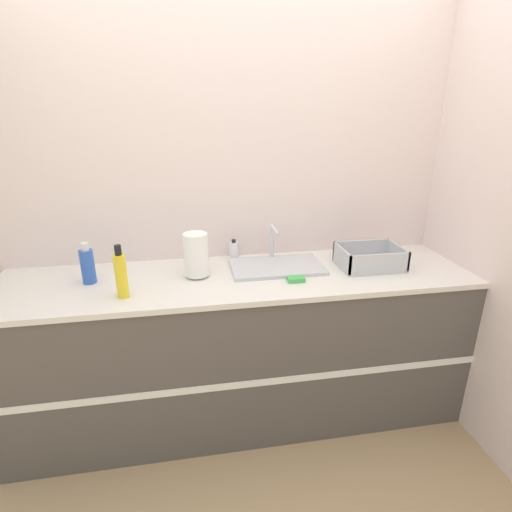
{
  "coord_description": "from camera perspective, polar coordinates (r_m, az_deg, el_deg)",
  "views": [
    {
      "loc": [
        -0.25,
        -1.69,
        1.79
      ],
      "look_at": [
        0.09,
        0.29,
        1.05
      ],
      "focal_mm": 28.0,
      "sensor_mm": 36.0,
      "label": 1
    }
  ],
  "objects": [
    {
      "name": "ground_plane",
      "position": [
        2.48,
        -1.09,
        -25.99
      ],
      "size": [
        12.0,
        12.0,
        0.0
      ],
      "primitive_type": "plane",
      "color": "tan"
    },
    {
      "name": "bottle_blue",
      "position": [
        2.26,
        -22.92,
        -1.24
      ],
      "size": [
        0.07,
        0.07,
        0.22
      ],
      "color": "#2D56B7",
      "rests_on": "counter_cabinet"
    },
    {
      "name": "soap_dispenser",
      "position": [
        2.44,
        -3.18,
        0.83
      ],
      "size": [
        0.05,
        0.05,
        0.12
      ],
      "color": "silver",
      "rests_on": "counter_cabinet"
    },
    {
      "name": "wall_right",
      "position": [
        2.61,
        27.94,
        7.07
      ],
      "size": [
        0.06,
        2.64,
        2.6
      ],
      "color": "silver",
      "rests_on": "ground_plane"
    },
    {
      "name": "bottle_yellow",
      "position": [
        2.02,
        -18.73,
        -2.55
      ],
      "size": [
        0.06,
        0.06,
        0.27
      ],
      "color": "yellow",
      "rests_on": "counter_cabinet"
    },
    {
      "name": "paper_towel_roll",
      "position": [
        2.17,
        -8.55,
        0.14
      ],
      "size": [
        0.13,
        0.13,
        0.24
      ],
      "color": "#4C4C51",
      "rests_on": "counter_cabinet"
    },
    {
      "name": "sink",
      "position": [
        2.31,
        2.96,
        -1.28
      ],
      "size": [
        0.52,
        0.32,
        0.22
      ],
      "color": "silver",
      "rests_on": "counter_cabinet"
    },
    {
      "name": "dish_rack",
      "position": [
        2.4,
        15.91,
        -0.54
      ],
      "size": [
        0.35,
        0.26,
        0.12
      ],
      "color": "#B7BABF",
      "rests_on": "counter_cabinet"
    },
    {
      "name": "counter_cabinet",
      "position": [
        2.43,
        -2.35,
        -12.89
      ],
      "size": [
        2.62,
        0.67,
        0.93
      ],
      "color": "#514C47",
      "rests_on": "ground_plane"
    },
    {
      "name": "sponge",
      "position": [
        2.14,
        5.73,
        -3.31
      ],
      "size": [
        0.09,
        0.06,
        0.02
      ],
      "color": "#4CB259",
      "rests_on": "counter_cabinet"
    },
    {
      "name": "wall_back",
      "position": [
        2.43,
        -3.74,
        8.58
      ],
      "size": [
        5.0,
        0.06,
        2.6
      ],
      "color": "silver",
      "rests_on": "ground_plane"
    }
  ]
}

